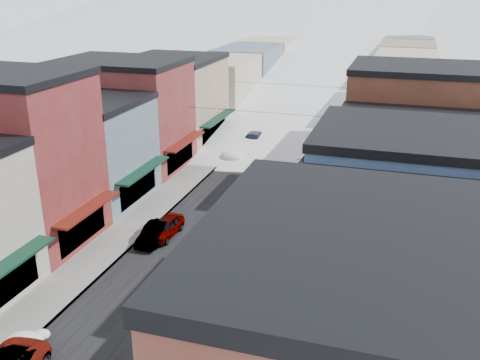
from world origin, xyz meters
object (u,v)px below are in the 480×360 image
Objects in this scene: car_silver_sedan at (165,227)px; trash_can at (286,234)px; car_dark_hatch at (154,233)px; car_green_sedan at (235,271)px; streetlamp_near at (272,235)px.

trash_can is at bearing 12.66° from car_silver_sedan.
car_green_sedan is (7.40, -3.56, 0.10)m from car_dark_hatch.
car_silver_sedan is 0.96× the size of streetlamp_near.
streetlamp_near reaches higher than car_green_sedan.
car_silver_sedan is 1.03× the size of car_dark_hatch.
trash_can is (9.33, 2.86, -0.08)m from car_dark_hatch.
car_silver_sedan is 9.10m from trash_can.
car_silver_sedan is at bearing -37.39° from car_green_sedan.
streetlamp_near is (2.06, 1.49, 2.13)m from car_green_sedan.
car_green_sedan is 1.07× the size of streetlamp_near.
car_dark_hatch is at bearing -108.59° from car_silver_sedan.
car_silver_sedan reaches higher than car_dark_hatch.
car_green_sedan is (7.00, -4.66, 0.05)m from car_silver_sedan.
car_dark_hatch is at bearing -29.41° from car_green_sedan.
car_dark_hatch is 0.87× the size of car_green_sedan.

